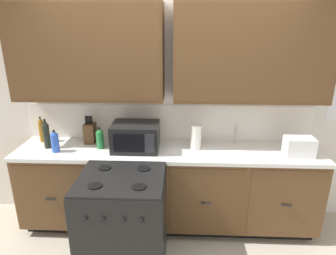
{
  "coord_description": "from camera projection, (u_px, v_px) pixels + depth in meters",
  "views": [
    {
      "loc": [
        0.13,
        -2.6,
        2.19
      ],
      "look_at": [
        0.0,
        0.27,
        1.19
      ],
      "focal_mm": 32.02,
      "sensor_mm": 36.0,
      "label": 1
    }
  ],
  "objects": [
    {
      "name": "ground_plane",
      "position": [
        167.0,
        241.0,
        3.18
      ],
      "size": [
        8.0,
        8.0,
        0.0
      ],
      "primitive_type": "plane",
      "color": "#B2A893"
    },
    {
      "name": "wall_unit",
      "position": [
        169.0,
        75.0,
        3.09
      ],
      "size": [
        4.36,
        0.4,
        2.53
      ],
      "color": "white",
      "rests_on": "ground_plane"
    },
    {
      "name": "counter_run",
      "position": [
        168.0,
        187.0,
        3.3
      ],
      "size": [
        3.19,
        0.64,
        0.94
      ],
      "color": "black",
      "rests_on": "ground_plane"
    },
    {
      "name": "stove_range",
      "position": [
        123.0,
        223.0,
        2.73
      ],
      "size": [
        0.76,
        0.68,
        0.95
      ],
      "color": "black",
      "rests_on": "ground_plane"
    },
    {
      "name": "microwave",
      "position": [
        136.0,
        137.0,
        3.1
      ],
      "size": [
        0.48,
        0.37,
        0.28
      ],
      "color": "black",
      "rests_on": "counter_run"
    },
    {
      "name": "toaster",
      "position": [
        299.0,
        147.0,
        2.96
      ],
      "size": [
        0.28,
        0.18,
        0.19
      ],
      "color": "white",
      "rests_on": "counter_run"
    },
    {
      "name": "knife_block",
      "position": [
        90.0,
        133.0,
        3.29
      ],
      "size": [
        0.11,
        0.14,
        0.31
      ],
      "color": "#52361E",
      "rests_on": "counter_run"
    },
    {
      "name": "sink_faucet",
      "position": [
        236.0,
        134.0,
        3.28
      ],
      "size": [
        0.02,
        0.02,
        0.2
      ],
      "primitive_type": "cylinder",
      "color": "#B2B5BA",
      "rests_on": "counter_run"
    },
    {
      "name": "paper_towel_roll",
      "position": [
        196.0,
        137.0,
        3.12
      ],
      "size": [
        0.12,
        0.12,
        0.26
      ],
      "primitive_type": "cylinder",
      "color": "white",
      "rests_on": "counter_run"
    },
    {
      "name": "bottle_dark",
      "position": [
        46.0,
        134.0,
        3.14
      ],
      "size": [
        0.07,
        0.07,
        0.32
      ],
      "color": "black",
      "rests_on": "counter_run"
    },
    {
      "name": "bottle_green",
      "position": [
        100.0,
        138.0,
        3.14
      ],
      "size": [
        0.08,
        0.08,
        0.23
      ],
      "color": "#237A38",
      "rests_on": "counter_run"
    },
    {
      "name": "bottle_amber",
      "position": [
        41.0,
        130.0,
        3.31
      ],
      "size": [
        0.06,
        0.06,
        0.29
      ],
      "color": "#9E6619",
      "rests_on": "counter_run"
    },
    {
      "name": "bottle_blue",
      "position": [
        55.0,
        141.0,
        3.05
      ],
      "size": [
        0.08,
        0.08,
        0.23
      ],
      "color": "blue",
      "rests_on": "counter_run"
    }
  ]
}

